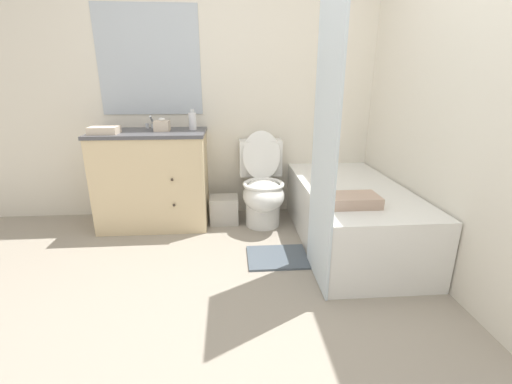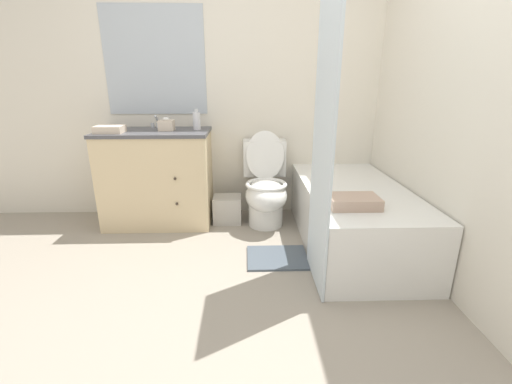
% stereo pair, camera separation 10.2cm
% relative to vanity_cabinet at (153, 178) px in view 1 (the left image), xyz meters
% --- Properties ---
extents(ground_plane, '(14.00, 14.00, 0.00)m').
position_rel_vanity_cabinet_xyz_m(ground_plane, '(0.79, -1.51, -0.44)').
color(ground_plane, gray).
extents(wall_back, '(8.00, 0.06, 2.50)m').
position_rel_vanity_cabinet_xyz_m(wall_back, '(0.78, 0.29, 0.81)').
color(wall_back, silver).
rests_on(wall_back, ground_plane).
extents(wall_right, '(0.05, 2.78, 2.50)m').
position_rel_vanity_cabinet_xyz_m(wall_right, '(2.09, -0.62, 0.81)').
color(wall_right, silver).
rests_on(wall_right, ground_plane).
extents(vanity_cabinet, '(0.97, 0.57, 0.86)m').
position_rel_vanity_cabinet_xyz_m(vanity_cabinet, '(0.00, 0.00, 0.00)').
color(vanity_cabinet, beige).
rests_on(vanity_cabinet, ground_plane).
extents(sink_faucet, '(0.14, 0.12, 0.12)m').
position_rel_vanity_cabinet_xyz_m(sink_faucet, '(-0.00, 0.19, 0.46)').
color(sink_faucet, silver).
rests_on(sink_faucet, vanity_cabinet).
extents(toilet, '(0.40, 0.65, 0.85)m').
position_rel_vanity_cabinet_xyz_m(toilet, '(0.99, -0.07, -0.09)').
color(toilet, white).
rests_on(toilet, ground_plane).
extents(bathtub, '(0.78, 1.56, 0.49)m').
position_rel_vanity_cabinet_xyz_m(bathtub, '(1.67, -0.51, -0.19)').
color(bathtub, white).
rests_on(bathtub, ground_plane).
extents(shower_curtain, '(0.02, 0.52, 1.96)m').
position_rel_vanity_cabinet_xyz_m(shower_curtain, '(1.27, -1.05, 0.54)').
color(shower_curtain, silver).
rests_on(shower_curtain, ground_plane).
extents(wastebasket, '(0.26, 0.22, 0.25)m').
position_rel_vanity_cabinet_xyz_m(wastebasket, '(0.63, -0.03, -0.32)').
color(wastebasket, '#B7B2A8').
rests_on(wastebasket, ground_plane).
extents(tissue_box, '(0.13, 0.12, 0.11)m').
position_rel_vanity_cabinet_xyz_m(tissue_box, '(0.12, 0.00, 0.47)').
color(tissue_box, beige).
rests_on(tissue_box, vanity_cabinet).
extents(soap_dispenser, '(0.07, 0.07, 0.18)m').
position_rel_vanity_cabinet_xyz_m(soap_dispenser, '(0.37, 0.06, 0.50)').
color(soap_dispenser, silver).
rests_on(soap_dispenser, vanity_cabinet).
extents(hand_towel_folded, '(0.23, 0.18, 0.06)m').
position_rel_vanity_cabinet_xyz_m(hand_towel_folded, '(-0.33, -0.13, 0.45)').
color(hand_towel_folded, beige).
rests_on(hand_towel_folded, vanity_cabinet).
extents(bath_towel_folded, '(0.33, 0.22, 0.07)m').
position_rel_vanity_cabinet_xyz_m(bath_towel_folded, '(1.52, -0.95, 0.08)').
color(bath_towel_folded, tan).
rests_on(bath_towel_folded, bathtub).
extents(bath_mat, '(0.45, 0.37, 0.02)m').
position_rel_vanity_cabinet_xyz_m(bath_mat, '(1.04, -0.75, -0.43)').
color(bath_mat, '#4C5660').
rests_on(bath_mat, ground_plane).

